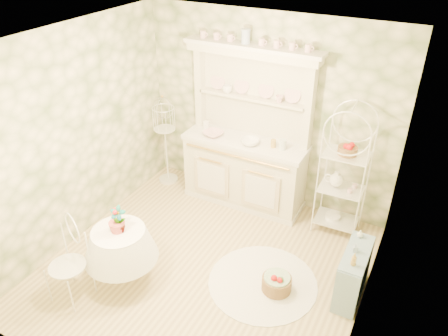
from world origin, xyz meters
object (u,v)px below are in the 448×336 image
at_px(bakers_rack, 343,176).
at_px(round_table, 122,258).
at_px(kitchen_dresser, 246,131).
at_px(birdcage_stand, 166,140).
at_px(cafe_chair, 67,263).
at_px(floor_basket, 277,283).
at_px(side_shelf, 353,275).

height_order(bakers_rack, round_table, bakers_rack).
xyz_separation_m(kitchen_dresser, birdcage_stand, (-1.31, -0.06, -0.43)).
height_order(cafe_chair, floor_basket, cafe_chair).
bearing_deg(cafe_chair, floor_basket, 52.46).
bearing_deg(side_shelf, cafe_chair, -147.98).
bearing_deg(round_table, floor_basket, 21.86).
height_order(kitchen_dresser, cafe_chair, kitchen_dresser).
distance_m(side_shelf, round_table, 2.60).
xyz_separation_m(bakers_rack, birdcage_stand, (-2.70, -0.02, -0.13)).
height_order(kitchen_dresser, birdcage_stand, kitchen_dresser).
height_order(birdcage_stand, floor_basket, birdcage_stand).
xyz_separation_m(round_table, cafe_chair, (-0.34, -0.48, 0.18)).
height_order(cafe_chair, birdcage_stand, birdcage_stand).
height_order(round_table, cafe_chair, cafe_chair).
relative_size(kitchen_dresser, bakers_rack, 1.36).
bearing_deg(bakers_rack, side_shelf, -68.63).
height_order(side_shelf, cafe_chair, cafe_chair).
xyz_separation_m(cafe_chair, birdcage_stand, (-0.43, 2.53, 0.22)).
bearing_deg(birdcage_stand, kitchen_dresser, 2.42).
bearing_deg(cafe_chair, side_shelf, 50.77).
relative_size(round_table, birdcage_stand, 0.45).
relative_size(kitchen_dresser, floor_basket, 6.95).
distance_m(kitchen_dresser, bakers_rack, 1.43).
bearing_deg(side_shelf, birdcage_stand, 165.22).
bearing_deg(bakers_rack, kitchen_dresser, 176.75).
bearing_deg(side_shelf, floor_basket, -152.67).
relative_size(round_table, floor_basket, 1.96).
relative_size(kitchen_dresser, side_shelf, 3.42).
distance_m(bakers_rack, cafe_chair, 3.44).
relative_size(bakers_rack, floor_basket, 5.11).
relative_size(cafe_chair, birdcage_stand, 0.70).
xyz_separation_m(bakers_rack, round_table, (-1.94, -2.07, -0.52)).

